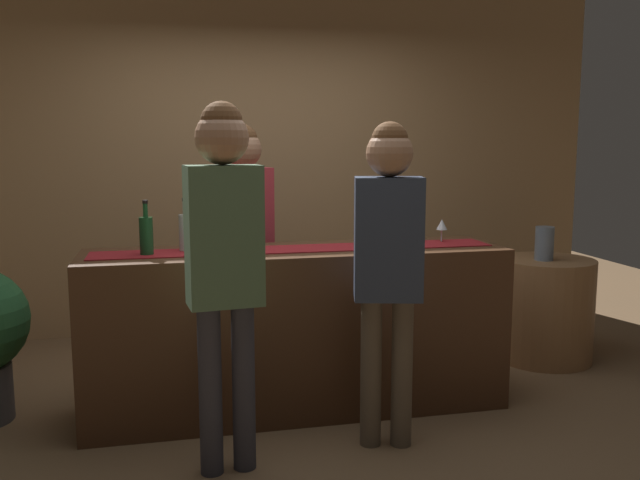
# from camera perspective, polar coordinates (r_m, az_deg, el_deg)

# --- Properties ---
(ground_plane) EXTENTS (10.00, 10.00, 0.00)m
(ground_plane) POSITION_cam_1_polar(r_m,az_deg,el_deg) (4.16, -1.88, -13.93)
(ground_plane) COLOR brown
(back_wall) EXTENTS (6.00, 0.12, 2.90)m
(back_wall) POSITION_cam_1_polar(r_m,az_deg,el_deg) (5.73, -5.60, 7.02)
(back_wall) COLOR tan
(back_wall) RESTS_ON ground
(bar_counter) EXTENTS (2.43, 0.60, 0.96)m
(bar_counter) POSITION_cam_1_polar(r_m,az_deg,el_deg) (4.01, -1.91, -7.57)
(bar_counter) COLOR #472B19
(bar_counter) RESTS_ON ground
(counter_runner_cloth) EXTENTS (2.31, 0.28, 0.01)m
(counter_runner_cloth) POSITION_cam_1_polar(r_m,az_deg,el_deg) (3.90, -1.95, -0.75)
(counter_runner_cloth) COLOR maroon
(counter_runner_cloth) RESTS_ON bar_counter
(wine_bottle_clear) EXTENTS (0.07, 0.07, 0.30)m
(wine_bottle_clear) POSITION_cam_1_polar(r_m,az_deg,el_deg) (3.89, -11.27, 0.70)
(wine_bottle_clear) COLOR #B2C6C1
(wine_bottle_clear) RESTS_ON bar_counter
(wine_bottle_green) EXTENTS (0.07, 0.07, 0.30)m
(wine_bottle_green) POSITION_cam_1_polar(r_m,az_deg,el_deg) (3.80, -14.44, 0.43)
(wine_bottle_green) COLOR #194723
(wine_bottle_green) RESTS_ON bar_counter
(wine_glass_near_customer) EXTENTS (0.07, 0.07, 0.14)m
(wine_glass_near_customer) POSITION_cam_1_polar(r_m,az_deg,el_deg) (3.79, -8.05, 0.48)
(wine_glass_near_customer) COLOR silver
(wine_glass_near_customer) RESTS_ON bar_counter
(wine_glass_mid_counter) EXTENTS (0.07, 0.07, 0.14)m
(wine_glass_mid_counter) POSITION_cam_1_polar(r_m,az_deg,el_deg) (4.23, 10.23, 1.23)
(wine_glass_mid_counter) COLOR silver
(wine_glass_mid_counter) RESTS_ON bar_counter
(bartender) EXTENTS (0.38, 0.28, 1.68)m
(bartender) POSITION_cam_1_polar(r_m,az_deg,el_deg) (4.43, -6.38, 1.29)
(bartender) COLOR #26262B
(bartender) RESTS_ON ground
(customer_sipping) EXTENTS (0.38, 0.28, 1.67)m
(customer_sipping) POSITION_cam_1_polar(r_m,az_deg,el_deg) (3.42, 5.77, -0.87)
(customer_sipping) COLOR brown
(customer_sipping) RESTS_ON ground
(customer_browsing) EXTENTS (0.36, 0.25, 1.76)m
(customer_browsing) POSITION_cam_1_polar(r_m,az_deg,el_deg) (3.15, -8.08, -0.56)
(customer_browsing) COLOR #33333D
(customer_browsing) RESTS_ON ground
(round_side_table) EXTENTS (0.68, 0.68, 0.74)m
(round_side_table) POSITION_cam_1_polar(r_m,az_deg,el_deg) (5.19, 18.44, -5.56)
(round_side_table) COLOR #996B42
(round_side_table) RESTS_ON ground
(vase_on_side_table) EXTENTS (0.13, 0.13, 0.24)m
(vase_on_side_table) POSITION_cam_1_polar(r_m,az_deg,el_deg) (5.04, 18.39, -0.28)
(vase_on_side_table) COLOR slate
(vase_on_side_table) RESTS_ON round_side_table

